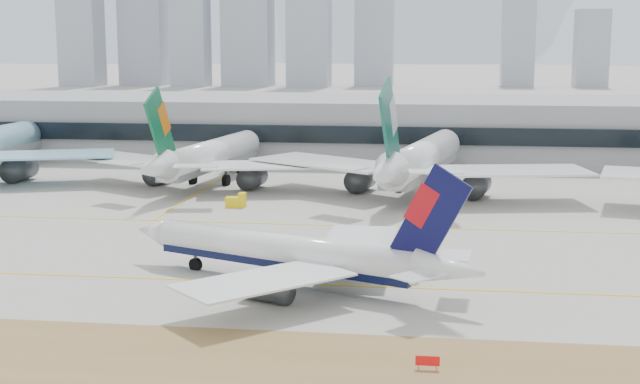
# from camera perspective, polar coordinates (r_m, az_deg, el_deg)

# --- Properties ---
(ground) EXTENTS (3000.00, 3000.00, 0.00)m
(ground) POSITION_cam_1_polar(r_m,az_deg,el_deg) (114.31, -0.88, -5.23)
(ground) COLOR #999690
(ground) RESTS_ON ground
(taxiing_airliner) EXTENTS (46.65, 39.51, 16.53)m
(taxiing_airliner) POSITION_cam_1_polar(r_m,az_deg,el_deg) (107.59, -1.59, -4.00)
(taxiing_airliner) COLOR white
(taxiing_airliner) RESTS_ON ground
(widebody_eva) EXTENTS (59.91, 59.15, 21.57)m
(widebody_eva) POSITION_cam_1_polar(r_m,az_deg,el_deg) (183.00, -7.24, 2.19)
(widebody_eva) COLOR white
(widebody_eva) RESTS_ON ground
(widebody_cathay) EXTENTS (65.67, 65.18, 23.86)m
(widebody_cathay) POSITION_cam_1_polar(r_m,az_deg,el_deg) (172.83, 6.37, 1.97)
(widebody_cathay) COLOR white
(widebody_cathay) RESTS_ON ground
(terminal) EXTENTS (280.00, 43.10, 15.00)m
(terminal) POSITION_cam_1_polar(r_m,az_deg,el_deg) (225.72, 3.41, 4.12)
(terminal) COLOR gray
(terminal) RESTS_ON ground
(hold_sign_right) EXTENTS (2.20, 0.15, 1.35)m
(hold_sign_right) POSITION_cam_1_polar(r_m,az_deg,el_deg) (82.36, 6.90, -10.69)
(hold_sign_right) COLOR red
(hold_sign_right) RESTS_ON ground
(gse_c) EXTENTS (3.55, 2.00, 2.60)m
(gse_c) POSITION_cam_1_polar(r_m,az_deg,el_deg) (155.07, 7.81, -0.93)
(gse_c) COLOR yellow
(gse_c) RESTS_ON ground
(gse_b) EXTENTS (3.55, 2.00, 2.60)m
(gse_b) POSITION_cam_1_polar(r_m,az_deg,el_deg) (159.39, -5.35, -0.60)
(gse_b) COLOR yellow
(gse_b) RESTS_ON ground
(city_skyline) EXTENTS (342.00, 49.80, 140.00)m
(city_skyline) POSITION_cam_1_polar(r_m,az_deg,el_deg) (576.30, -4.86, 11.72)
(city_skyline) COLOR #969BAA
(city_skyline) RESTS_ON ground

